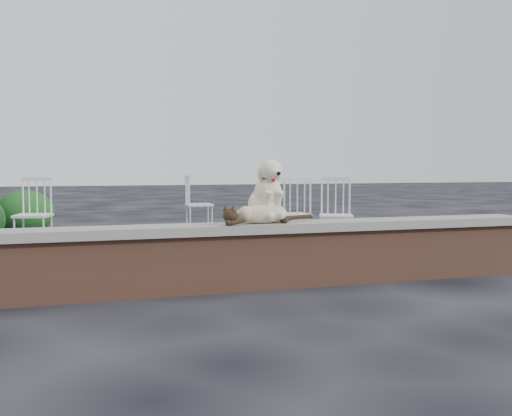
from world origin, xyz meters
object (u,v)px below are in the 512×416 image
object	(u,v)px
chair_c	(292,213)
chair_b	(33,214)
chair_e	(199,204)
dog	(264,190)
cat	(261,213)
chair_d	(336,215)

from	to	relation	value
chair_c	chair_b	bearing A→B (deg)	-16.29
chair_c	chair_e	bearing A→B (deg)	-73.86
dog	chair_e	distance (m)	4.53
cat	chair_b	world-z (taller)	chair_b
dog	chair_c	xyz separation A→B (m)	(1.09, 2.14, -0.40)
cat	chair_e	xyz separation A→B (m)	(0.45, 4.65, -0.20)
dog	cat	distance (m)	0.26
cat	chair_d	bearing A→B (deg)	41.25
dog	chair_c	size ratio (longest dim) A/B	0.61
chair_c	cat	bearing A→B (deg)	62.00
chair_c	chair_e	size ratio (longest dim) A/B	1.00
cat	chair_d	xyz separation A→B (m)	(1.64, 1.92, -0.20)
cat	chair_c	world-z (taller)	chair_c
dog	chair_b	bearing A→B (deg)	116.85
chair_c	chair_e	xyz separation A→B (m)	(-0.72, 2.36, 0.00)
cat	chair_b	bearing A→B (deg)	114.54
chair_d	chair_b	xyz separation A→B (m)	(-3.68, 1.26, 0.00)
dog	chair_d	distance (m)	2.39
dog	chair_b	distance (m)	3.72
cat	chair_e	distance (m)	4.67
chair_e	chair_b	distance (m)	2.90
chair_d	chair_c	bearing A→B (deg)	164.23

